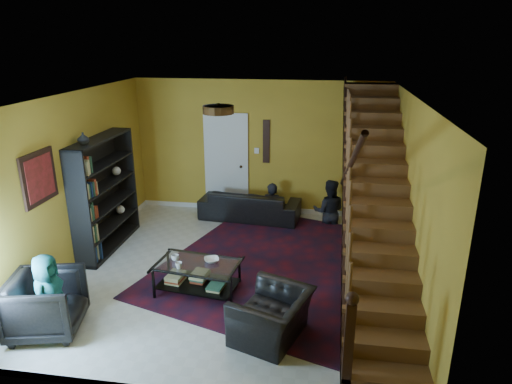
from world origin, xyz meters
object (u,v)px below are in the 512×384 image
armchair_left (46,304)px  coffee_table (198,275)px  bookshelf (106,196)px  armchair_right (272,316)px  sofa (250,205)px

armchair_left → coffee_table: armchair_left is taller
bookshelf → armchair_left: bookshelf is taller
bookshelf → armchair_left: bearing=-81.9°
bookshelf → armchair_left: 2.58m
bookshelf → armchair_right: bearing=-34.3°
armchair_right → sofa: bearing=-147.0°
sofa → armchair_right: size_ratio=2.15×
sofa → coffee_table: (-0.29, -2.96, -0.03)m
coffee_table → armchair_left: bearing=-142.9°
sofa → coffee_table: sofa is taller
armchair_left → armchair_right: size_ratio=0.91×
armchair_left → coffee_table: (1.64, 1.24, -0.13)m
armchair_right → coffee_table: armchair_right is taller
armchair_right → bookshelf: bearing=-104.8°
bookshelf → coffee_table: bookshelf is taller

